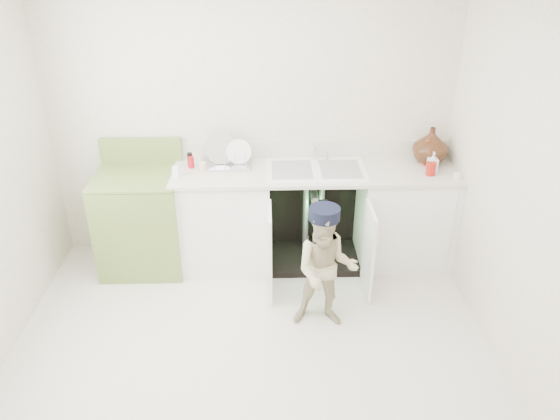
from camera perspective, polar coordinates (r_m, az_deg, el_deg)
The scene contains 5 objects.
ground at distance 4.12m, azimuth -3.03°, elevation -14.42°, with size 3.50×3.50×0.00m, color beige.
room_shell at distance 3.40m, azimuth -3.55°, elevation 1.33°, with size 6.00×5.50×1.26m.
counter_run at distance 4.85m, azimuth 3.95°, elevation -0.39°, with size 2.44×1.02×1.22m.
avocado_stove at distance 4.94m, azimuth -14.23°, elevation -0.94°, with size 0.71×0.65×1.10m.
repair_worker at distance 4.07m, azimuth 4.81°, elevation -6.07°, with size 0.51×0.77×1.00m.
Camera 1 is at (0.13, -3.04, 2.77)m, focal length 35.00 mm.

